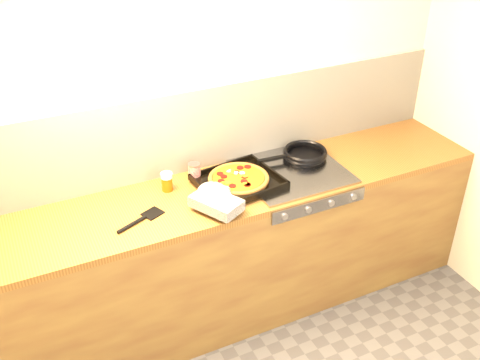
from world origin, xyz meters
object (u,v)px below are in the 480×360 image
frying_pan (304,154)px  juice_glass (167,182)px  pizza_on_tray (232,185)px  tomato_can (194,172)px

frying_pan → juice_glass: juice_glass is taller
juice_glass → pizza_on_tray: bearing=-29.3°
pizza_on_tray → frying_pan: size_ratio=1.29×
juice_glass → frying_pan: bearing=-2.0°
frying_pan → juice_glass: size_ratio=4.18×
juice_glass → tomato_can: bearing=13.2°
pizza_on_tray → tomato_can: tomato_can is taller
frying_pan → juice_glass: bearing=178.0°
pizza_on_tray → tomato_can: (-0.13, 0.22, 0.01)m
tomato_can → juice_glass: bearing=-166.8°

